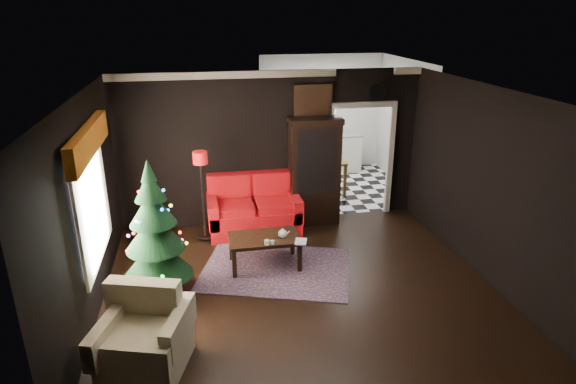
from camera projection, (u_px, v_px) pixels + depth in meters
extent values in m
plane|color=black|center=(300.00, 288.00, 7.05)|extent=(5.50, 5.50, 0.00)
plane|color=white|center=(302.00, 93.00, 6.06)|extent=(5.50, 5.50, 0.00)
plane|color=black|center=(271.00, 149.00, 8.85)|extent=(5.50, 0.00, 5.50)
plane|color=black|center=(361.00, 299.00, 4.26)|extent=(5.50, 0.00, 5.50)
plane|color=black|center=(85.00, 213.00, 6.07)|extent=(0.00, 5.50, 5.50)
plane|color=black|center=(486.00, 185.00, 7.04)|extent=(0.00, 5.50, 5.50)
cube|color=white|center=(91.00, 203.00, 6.24)|extent=(0.05, 1.60, 1.40)
cube|color=#954B0F|center=(88.00, 141.00, 5.97)|extent=(0.12, 2.10, 0.35)
plane|color=white|center=(336.00, 187.00, 11.02)|extent=(3.00, 3.00, 0.00)
cube|color=white|center=(322.00, 101.00, 11.76)|extent=(0.70, 0.06, 0.70)
cube|color=#492D41|center=(276.00, 269.00, 7.54)|extent=(2.63, 2.25, 0.01)
cylinder|color=white|center=(267.00, 242.00, 7.24)|extent=(0.09, 0.09, 0.07)
cylinder|color=white|center=(272.00, 242.00, 7.25)|extent=(0.07, 0.07, 0.05)
imported|color=gray|center=(295.00, 235.00, 7.28)|extent=(0.17, 0.07, 0.23)
cylinder|color=white|center=(378.00, 92.00, 8.81)|extent=(0.32, 0.32, 0.06)
cube|color=#BA7243|center=(313.00, 101.00, 8.64)|extent=(0.62, 0.05, 0.52)
cube|color=white|center=(323.00, 154.00, 11.97)|extent=(1.80, 0.60, 0.90)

